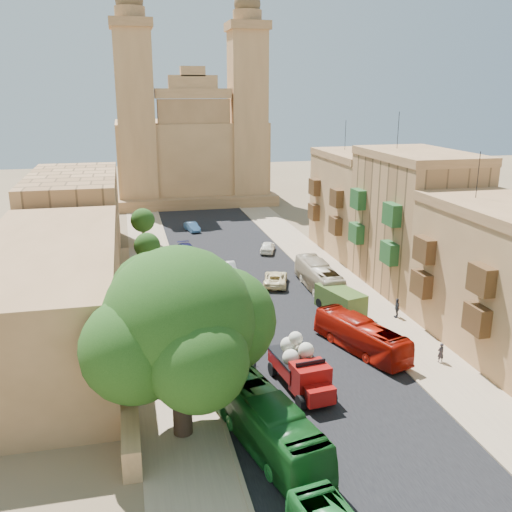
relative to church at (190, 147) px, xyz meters
name	(u,v)px	position (x,y,z in m)	size (l,w,h in m)	color
ground	(360,451)	(0.00, -78.61, -9.52)	(260.00, 260.00, 0.00)	brown
road_surface	(247,282)	(0.00, -48.61, -9.51)	(14.00, 140.00, 0.01)	black
sidewalk_east	(333,276)	(9.50, -48.61, -9.51)	(5.00, 140.00, 0.01)	#9B8366
sidewalk_west	(156,289)	(-9.50, -48.61, -9.51)	(5.00, 140.00, 0.01)	#9B8366
kerb_east	(311,277)	(7.00, -48.61, -9.46)	(0.25, 140.00, 0.12)	#9B8366
kerb_west	(181,286)	(-7.00, -48.61, -9.46)	(0.25, 140.00, 0.12)	#9B8366
townhouse_b	(500,275)	(15.95, -67.61, -3.86)	(9.00, 14.00, 14.90)	#A6784B
townhouse_c	(414,221)	(15.95, -53.61, -2.61)	(9.00, 14.00, 17.40)	#B18050
townhouse_d	(358,202)	(15.95, -39.61, -3.36)	(9.00, 14.00, 15.90)	#A6784B
west_wall	(127,320)	(-12.50, -58.61, -8.62)	(1.00, 40.00, 1.80)	#A6784B
west_building_low	(51,297)	(-18.00, -60.61, -5.32)	(10.00, 28.00, 8.40)	olive
west_building_mid	(75,216)	(-18.00, -34.61, -4.52)	(10.00, 22.00, 10.00)	#B18050
church	(190,147)	(0.00, 0.00, 0.00)	(28.00, 22.50, 36.30)	#A6784B
ficus_tree	(181,328)	(-9.40, -74.61, -2.81)	(11.35, 10.44, 11.35)	#37261B
street_tree_a	(162,327)	(-10.00, -66.61, -6.10)	(3.32, 3.32, 5.10)	#37261B
street_tree_b	(153,276)	(-10.00, -54.61, -6.17)	(3.25, 3.25, 5.00)	#37261B
street_tree_c	(147,246)	(-10.00, -42.61, -6.54)	(2.89, 2.89, 4.45)	#37261B
street_tree_d	(143,220)	(-10.00, -30.61, -6.31)	(3.11, 3.11, 4.79)	#37261B
red_truck	(301,367)	(-1.20, -71.23, -7.86)	(3.25, 6.67, 3.76)	maroon
olive_pickup	(340,301)	(6.50, -58.61, -8.48)	(3.51, 5.55, 2.12)	#3E5921
bus_green_north	(265,420)	(-5.08, -76.82, -7.96)	(2.61, 11.17, 3.11)	#15571D
bus_red_east	(361,336)	(5.03, -66.76, -8.24)	(2.15, 9.17, 2.56)	#991005
bus_cream_east	(319,277)	(6.50, -52.63, -8.15)	(2.30, 9.82, 2.73)	#C2B193
car_blue_a	(243,352)	(-4.20, -66.33, -8.79)	(1.70, 4.23, 1.44)	#467FBC
car_white_a	(230,267)	(-1.19, -44.90, -8.95)	(1.19, 3.42, 1.13)	silver
car_cream	(275,279)	(2.64, -50.18, -8.82)	(2.32, 5.03, 1.40)	#FFEAB1
car_dkblue	(187,249)	(-5.00, -36.68, -8.89)	(1.75, 4.31, 1.25)	#131445
car_white_b	(268,247)	(4.87, -37.97, -8.82)	(1.64, 4.07, 1.39)	white
car_blue_b	(192,227)	(-2.96, -24.82, -8.88)	(1.35, 3.88, 1.28)	teal
pedestrian_a	(441,353)	(10.09, -69.81, -8.75)	(0.56, 0.36, 1.52)	#2A272D
pedestrian_c	(397,308)	(10.88, -61.07, -8.63)	(1.04, 0.43, 1.78)	#363840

